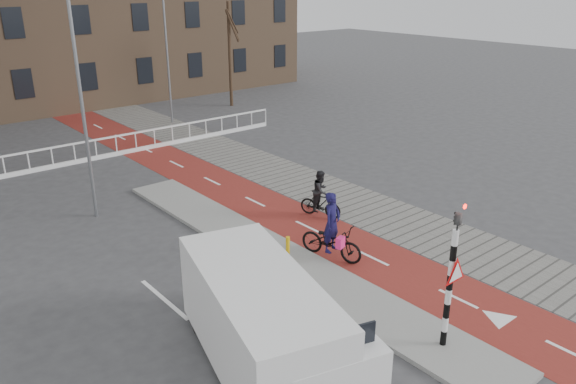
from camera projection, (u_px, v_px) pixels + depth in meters
ground at (392, 303)px, 14.71m from camera, size 120.00×120.00×0.00m
bike_lane at (226, 188)px, 22.76m from camera, size 2.50×60.00×0.01m
sidewalk at (279, 173)px, 24.44m from camera, size 3.00×60.00×0.01m
curb_island at (276, 255)px, 17.13m from camera, size 1.80×16.00×0.12m
traffic_signal at (452, 272)px, 12.19m from camera, size 0.80×0.80×3.68m
bollard at (288, 248)px, 16.62m from camera, size 0.12×0.12×0.73m
cyclist_near at (332, 236)px, 16.83m from camera, size 1.26×2.16×2.11m
cyclist_far at (321, 198)px, 19.77m from camera, size 0.99×1.61×1.71m
van at (259, 320)px, 11.95m from camera, size 3.35×5.47×2.20m
railing at (5, 171)px, 23.77m from camera, size 28.00×0.10×0.99m
tree_right at (230, 55)px, 36.17m from camera, size 0.21×0.21×6.61m
streetlight_near at (81, 98)px, 18.54m from camera, size 0.12×0.12×8.48m
streetlight_right at (168, 61)px, 31.74m from camera, size 0.12×0.12×7.15m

